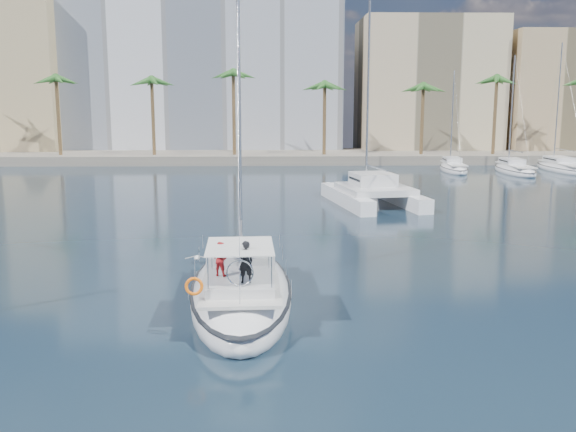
{
  "coord_description": "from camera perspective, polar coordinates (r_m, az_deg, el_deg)",
  "views": [
    {
      "loc": [
        -1.36,
        -27.23,
        8.15
      ],
      "look_at": [
        -0.59,
        1.5,
        2.97
      ],
      "focal_mm": 40.0,
      "sensor_mm": 36.0,
      "label": 1
    }
  ],
  "objects": [
    {
      "name": "ground",
      "position": [
        28.46,
        1.28,
        -6.43
      ],
      "size": [
        160.0,
        160.0,
        0.0
      ],
      "primitive_type": "plane",
      "color": "black",
      "rests_on": "ground"
    },
    {
      "name": "quay",
      "position": [
        88.57,
        -0.65,
        5.31
      ],
      "size": [
        120.0,
        14.0,
        1.2
      ],
      "primitive_type": "cube",
      "color": "gray",
      "rests_on": "ground"
    },
    {
      "name": "building_modern",
      "position": [
        100.97,
        -7.79,
        13.44
      ],
      "size": [
        42.0,
        16.0,
        28.0
      ],
      "primitive_type": "cube",
      "color": "silver",
      "rests_on": "ground"
    },
    {
      "name": "building_beige",
      "position": [
        100.02,
        12.2,
        11.04
      ],
      "size": [
        20.0,
        14.0,
        20.0
      ],
      "primitive_type": "cube",
      "color": "#BFAF89",
      "rests_on": "ground"
    },
    {
      "name": "building_tan_right",
      "position": [
        104.64,
        23.31,
        9.85
      ],
      "size": [
        18.0,
        12.0,
        18.0
      ],
      "primitive_type": "cube",
      "color": "tan",
      "rests_on": "ground"
    },
    {
      "name": "palm_left",
      "position": [
        90.36,
        -23.14,
        10.75
      ],
      "size": [
        3.6,
        3.6,
        12.3
      ],
      "color": "brown",
      "rests_on": "ground"
    },
    {
      "name": "palm_centre",
      "position": [
        84.27,
        -0.62,
        11.65
      ],
      "size": [
        3.6,
        3.6,
        12.3
      ],
      "color": "brown",
      "rests_on": "ground"
    },
    {
      "name": "palm_right",
      "position": [
        91.38,
        21.64,
        10.84
      ],
      "size": [
        3.6,
        3.6,
        12.3
      ],
      "color": "brown",
      "rests_on": "ground"
    },
    {
      "name": "main_sloop",
      "position": [
        26.47,
        -4.19,
        -6.49
      ],
      "size": [
        4.56,
        12.9,
        18.91
      ],
      "rotation": [
        0.0,
        0.0,
        0.04
      ],
      "color": "white",
      "rests_on": "ground"
    },
    {
      "name": "catamaran",
      "position": [
        51.46,
        7.57,
        2.27
      ],
      "size": [
        7.43,
        11.95,
        16.37
      ],
      "rotation": [
        0.0,
        0.0,
        0.18
      ],
      "color": "white",
      "rests_on": "ground"
    },
    {
      "name": "seagull",
      "position": [
        32.84,
        -8.09,
        -3.69
      ],
      "size": [
        1.22,
        0.52,
        0.23
      ],
      "color": "silver",
      "rests_on": "ground"
    },
    {
      "name": "moored_yacht_a",
      "position": [
        77.67,
        14.47,
        3.86
      ],
      "size": [
        3.37,
        9.52,
        11.9
      ],
      "primitive_type": null,
      "rotation": [
        0.0,
        0.0,
        -0.07
      ],
      "color": "white",
      "rests_on": "ground"
    },
    {
      "name": "moored_yacht_b",
      "position": [
        77.85,
        19.49,
        3.61
      ],
      "size": [
        3.32,
        10.83,
        13.72
      ],
      "primitive_type": null,
      "rotation": [
        0.0,
        0.0,
        -0.02
      ],
      "color": "white",
      "rests_on": "ground"
    },
    {
      "name": "moored_yacht_c",
      "position": [
        82.2,
        23.23,
        3.69
      ],
      "size": [
        3.98,
        12.33,
        15.54
      ],
      "primitive_type": null,
      "rotation": [
        0.0,
        0.0,
        0.03
      ],
      "color": "white",
      "rests_on": "ground"
    }
  ]
}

